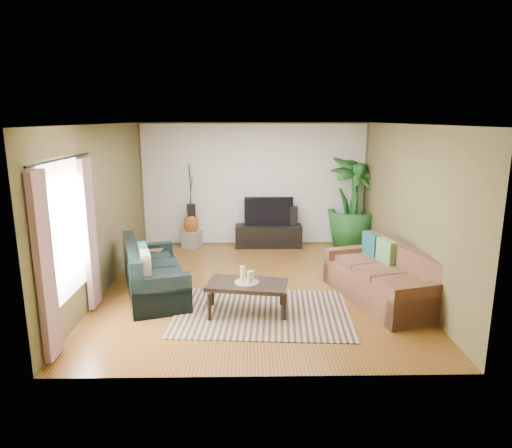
{
  "coord_description": "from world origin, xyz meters",
  "views": [
    {
      "loc": [
        -0.13,
        -7.29,
        2.79
      ],
      "look_at": [
        0.0,
        0.2,
        1.05
      ],
      "focal_mm": 32.0,
      "sensor_mm": 36.0,
      "label": 1
    }
  ],
  "objects_px": {
    "speaker_right": "(294,227)",
    "pedestal": "(192,239)",
    "sofa_left": "(154,269)",
    "television": "(269,211)",
    "speaker_left": "(192,226)",
    "tv_stand": "(269,236)",
    "potted_plant": "(352,202)",
    "sofa_right": "(381,274)",
    "vase": "(191,224)",
    "coffee_table": "(247,298)",
    "side_table": "(152,261)"
  },
  "relations": [
    {
      "from": "vase",
      "to": "sofa_right",
      "type": "bearing_deg",
      "value": -43.1
    },
    {
      "from": "potted_plant",
      "to": "pedestal",
      "type": "bearing_deg",
      "value": 180.0
    },
    {
      "from": "sofa_right",
      "to": "speaker_left",
      "type": "distance_m",
      "value": 4.53
    },
    {
      "from": "tv_stand",
      "to": "pedestal",
      "type": "xyz_separation_m",
      "value": [
        -1.7,
        0.0,
        -0.06
      ]
    },
    {
      "from": "television",
      "to": "potted_plant",
      "type": "xyz_separation_m",
      "value": [
        1.83,
        0.0,
        0.2
      ]
    },
    {
      "from": "sofa_right",
      "to": "coffee_table",
      "type": "height_order",
      "value": "sofa_right"
    },
    {
      "from": "sofa_right",
      "to": "speaker_right",
      "type": "xyz_separation_m",
      "value": [
        -1.05,
        3.1,
        0.02
      ]
    },
    {
      "from": "sofa_right",
      "to": "vase",
      "type": "bearing_deg",
      "value": -149.71
    },
    {
      "from": "coffee_table",
      "to": "potted_plant",
      "type": "bearing_deg",
      "value": 66.91
    },
    {
      "from": "coffee_table",
      "to": "potted_plant",
      "type": "height_order",
      "value": "potted_plant"
    },
    {
      "from": "sofa_right",
      "to": "side_table",
      "type": "relative_size",
      "value": 3.92
    },
    {
      "from": "sofa_right",
      "to": "potted_plant",
      "type": "distance_m",
      "value": 3.16
    },
    {
      "from": "sofa_right",
      "to": "pedestal",
      "type": "relative_size",
      "value": 5.7
    },
    {
      "from": "television",
      "to": "speaker_right",
      "type": "relative_size",
      "value": 1.19
    },
    {
      "from": "speaker_left",
      "to": "side_table",
      "type": "bearing_deg",
      "value": -118.72
    },
    {
      "from": "sofa_left",
      "to": "television",
      "type": "relative_size",
      "value": 1.84
    },
    {
      "from": "tv_stand",
      "to": "speaker_right",
      "type": "height_order",
      "value": "speaker_right"
    },
    {
      "from": "speaker_left",
      "to": "speaker_right",
      "type": "xyz_separation_m",
      "value": [
        2.26,
        0.0,
        -0.03
      ]
    },
    {
      "from": "tv_stand",
      "to": "speaker_left",
      "type": "height_order",
      "value": "speaker_left"
    },
    {
      "from": "television",
      "to": "speaker_left",
      "type": "bearing_deg",
      "value": 180.0
    },
    {
      "from": "sofa_left",
      "to": "vase",
      "type": "bearing_deg",
      "value": -23.28
    },
    {
      "from": "television",
      "to": "pedestal",
      "type": "xyz_separation_m",
      "value": [
        -1.7,
        0.0,
        -0.62
      ]
    },
    {
      "from": "speaker_left",
      "to": "potted_plant",
      "type": "relative_size",
      "value": 0.48
    },
    {
      "from": "potted_plant",
      "to": "sofa_left",
      "type": "bearing_deg",
      "value": -143.96
    },
    {
      "from": "sofa_right",
      "to": "tv_stand",
      "type": "bearing_deg",
      "value": -169.13
    },
    {
      "from": "coffee_table",
      "to": "pedestal",
      "type": "relative_size",
      "value": 3.12
    },
    {
      "from": "sofa_left",
      "to": "vase",
      "type": "height_order",
      "value": "sofa_left"
    },
    {
      "from": "sofa_left",
      "to": "tv_stand",
      "type": "distance_m",
      "value": 3.4
    },
    {
      "from": "sofa_left",
      "to": "pedestal",
      "type": "distance_m",
      "value": 2.79
    },
    {
      "from": "sofa_left",
      "to": "side_table",
      "type": "relative_size",
      "value": 3.72
    },
    {
      "from": "coffee_table",
      "to": "tv_stand",
      "type": "distance_m",
      "value": 3.58
    },
    {
      "from": "television",
      "to": "vase",
      "type": "distance_m",
      "value": 1.72
    },
    {
      "from": "sofa_right",
      "to": "speaker_left",
      "type": "height_order",
      "value": "speaker_left"
    },
    {
      "from": "tv_stand",
      "to": "vase",
      "type": "height_order",
      "value": "vase"
    },
    {
      "from": "sofa_left",
      "to": "television",
      "type": "bearing_deg",
      "value": -53.18
    },
    {
      "from": "speaker_left",
      "to": "tv_stand",
      "type": "bearing_deg",
      "value": -13.29
    },
    {
      "from": "speaker_left",
      "to": "television",
      "type": "bearing_deg",
      "value": -13.29
    },
    {
      "from": "pedestal",
      "to": "side_table",
      "type": "bearing_deg",
      "value": -105.37
    },
    {
      "from": "pedestal",
      "to": "vase",
      "type": "relative_size",
      "value": 0.78
    },
    {
      "from": "speaker_left",
      "to": "potted_plant",
      "type": "bearing_deg",
      "value": -13.29
    },
    {
      "from": "sofa_right",
      "to": "television",
      "type": "relative_size",
      "value": 1.94
    },
    {
      "from": "tv_stand",
      "to": "side_table",
      "type": "relative_size",
      "value": 2.75
    },
    {
      "from": "coffee_table",
      "to": "pedestal",
      "type": "distance_m",
      "value": 3.75
    },
    {
      "from": "vase",
      "to": "sofa_left",
      "type": "bearing_deg",
      "value": -95.55
    },
    {
      "from": "potted_plant",
      "to": "side_table",
      "type": "distance_m",
      "value": 4.51
    },
    {
      "from": "television",
      "to": "speaker_left",
      "type": "relative_size",
      "value": 1.11
    },
    {
      "from": "sofa_right",
      "to": "side_table",
      "type": "bearing_deg",
      "value": -124.62
    },
    {
      "from": "speaker_right",
      "to": "pedestal",
      "type": "bearing_deg",
      "value": -171.56
    },
    {
      "from": "tv_stand",
      "to": "television",
      "type": "xyz_separation_m",
      "value": [
        0.0,
        0.0,
        0.56
      ]
    },
    {
      "from": "sofa_left",
      "to": "potted_plant",
      "type": "xyz_separation_m",
      "value": [
        3.8,
        2.76,
        0.58
      ]
    }
  ]
}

